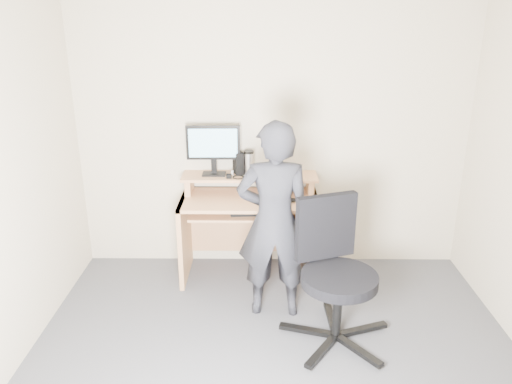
{
  "coord_description": "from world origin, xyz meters",
  "views": [
    {
      "loc": [
        -0.11,
        -2.61,
        2.28
      ],
      "look_at": [
        -0.14,
        1.05,
        0.95
      ],
      "focal_mm": 35.0,
      "sensor_mm": 36.0,
      "label": 1
    }
  ],
  "objects_px": {
    "monitor": "(213,146)",
    "person": "(274,221)",
    "desk": "(250,216)",
    "office_chair": "(334,267)"
  },
  "relations": [
    {
      "from": "monitor",
      "to": "office_chair",
      "type": "relative_size",
      "value": 0.45
    },
    {
      "from": "desk",
      "to": "person",
      "type": "relative_size",
      "value": 0.77
    },
    {
      "from": "monitor",
      "to": "person",
      "type": "xyz_separation_m",
      "value": [
        0.52,
        -0.74,
        -0.4
      ]
    },
    {
      "from": "monitor",
      "to": "office_chair",
      "type": "distance_m",
      "value": 1.54
    },
    {
      "from": "monitor",
      "to": "office_chair",
      "type": "xyz_separation_m",
      "value": [
        0.94,
        -1.06,
        -0.61
      ]
    },
    {
      "from": "desk",
      "to": "office_chair",
      "type": "bearing_deg",
      "value": -57.6
    },
    {
      "from": "monitor",
      "to": "person",
      "type": "distance_m",
      "value": 0.98
    },
    {
      "from": "desk",
      "to": "monitor",
      "type": "height_order",
      "value": "monitor"
    },
    {
      "from": "monitor",
      "to": "person",
      "type": "height_order",
      "value": "person"
    },
    {
      "from": "person",
      "to": "monitor",
      "type": "bearing_deg",
      "value": -54.8
    }
  ]
}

